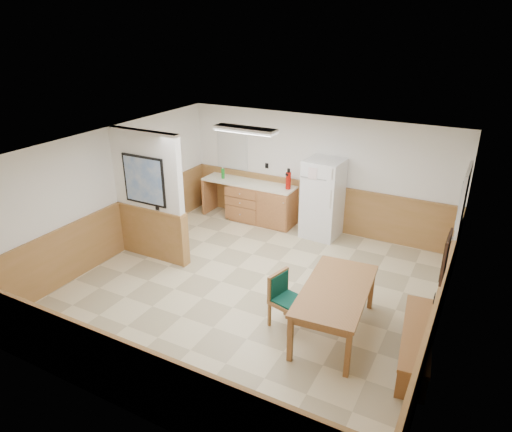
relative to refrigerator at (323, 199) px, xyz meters
The scene contains 20 objects.
ground 2.78m from the refrigerator, 96.31° to the right, with size 6.00×6.00×0.00m, color beige.
ceiling 3.12m from the refrigerator, 96.31° to the right, with size 6.00×6.00×0.02m, color white.
back_wall 0.62m from the refrigerator, 128.15° to the left, with size 6.00×0.02×2.50m, color white.
right_wall 3.80m from the refrigerator, 44.15° to the right, with size 0.02×6.00×2.50m, color white.
left_wall 4.23m from the refrigerator, 141.37° to the right, with size 0.02×6.00×2.50m, color white.
wainscot_back 0.57m from the refrigerator, 129.71° to the left, with size 6.00×0.04×1.00m, color #A67342.
wainscot_right 3.78m from the refrigerator, 44.36° to the right, with size 0.04×6.00×1.00m, color #A67342.
wainscot_left 4.21m from the refrigerator, 141.20° to the right, with size 0.04×6.00×1.00m, color #A67342.
partition_wall 3.54m from the refrigerator, 136.22° to the right, with size 1.50×0.20×2.50m.
kitchen_counter 1.55m from the refrigerator, behind, with size 2.20×0.61×1.00m.
exterior_door 2.78m from the refrigerator, 15.27° to the right, with size 0.07×1.02×2.15m.
kitchen_window 2.52m from the refrigerator, behind, with size 0.80×0.04×1.00m.
wall_painting 4.03m from the refrigerator, 47.60° to the right, with size 0.04×0.50×0.60m.
fluorescent_fixture 2.35m from the refrigerator, 129.36° to the right, with size 1.20×0.30×0.09m.
refrigerator is the anchor object (origin of this frame).
dining_table 3.33m from the refrigerator, 66.23° to the right, with size 1.05×1.87×0.75m.
dining_bench 4.00m from the refrigerator, 50.74° to the right, with size 0.59×1.77×0.45m.
dining_chair 3.27m from the refrigerator, 79.67° to the right, with size 0.69×0.55×0.85m.
fire_extinguisher 0.87m from the refrigerator, behind, with size 0.14×0.14×0.46m.
soap_bottle 2.46m from the refrigerator, behind, with size 0.08×0.08×0.24m, color #1A8F26.
Camera 1 is at (3.23, -5.87, 4.28)m, focal length 32.00 mm.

